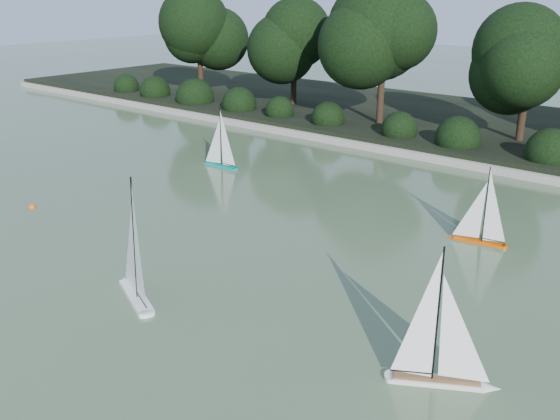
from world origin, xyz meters
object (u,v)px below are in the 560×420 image
at_px(sailboat_white_a, 133,276).
at_px(race_buoy, 32,208).
at_px(sailboat_teal, 218,157).
at_px(sailboat_orange, 476,230).
at_px(sailboat_white_b, 447,363).

bearing_deg(sailboat_white_a, race_buoy, 167.24).
bearing_deg(sailboat_teal, sailboat_orange, -4.78).
distance_m(sailboat_white_b, sailboat_orange, 4.35).
distance_m(sailboat_orange, race_buoy, 8.48).
bearing_deg(race_buoy, sailboat_orange, 27.76).
xyz_separation_m(sailboat_white_a, sailboat_teal, (-3.89, 5.56, -0.06)).
bearing_deg(sailboat_teal, race_buoy, -98.85).
height_order(sailboat_teal, race_buoy, sailboat_teal).
bearing_deg(sailboat_white_a, sailboat_teal, 124.96).
xyz_separation_m(sailboat_white_b, sailboat_teal, (-8.24, 4.68, -0.02)).
relative_size(sailboat_white_b, sailboat_teal, 1.12).
distance_m(sailboat_orange, sailboat_teal, 6.82).
relative_size(sailboat_white_a, sailboat_teal, 1.23).
bearing_deg(race_buoy, sailboat_teal, 81.15).
relative_size(sailboat_white_b, race_buoy, 11.33).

